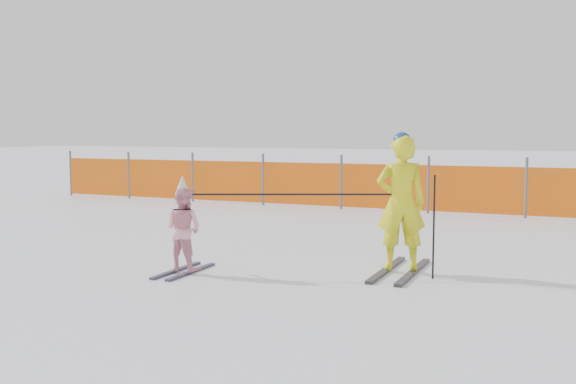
% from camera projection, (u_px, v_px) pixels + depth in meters
% --- Properties ---
extents(ground, '(120.00, 120.00, 0.00)m').
position_uv_depth(ground, '(271.00, 277.00, 7.77)').
color(ground, white).
rests_on(ground, ground).
extents(adult, '(0.72, 1.62, 1.76)m').
position_uv_depth(adult, '(401.00, 203.00, 7.99)').
color(adult, black).
rests_on(adult, ground).
extents(child, '(0.52, 1.05, 1.22)m').
position_uv_depth(child, '(183.00, 228.00, 8.01)').
color(child, black).
rests_on(child, ground).
extents(ski_poles, '(2.84, 1.02, 1.25)m').
position_uv_depth(ski_poles, '(338.00, 205.00, 7.87)').
color(ski_poles, black).
rests_on(ski_poles, ground).
extents(safety_fence, '(14.49, 0.06, 1.25)m').
position_uv_depth(safety_fence, '(309.00, 184.00, 15.07)').
color(safety_fence, '#595960').
rests_on(safety_fence, ground).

